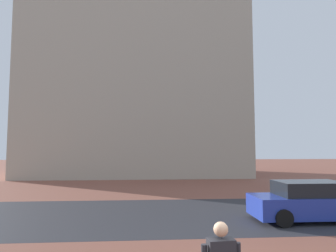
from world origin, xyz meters
TOP-DOWN VIEW (x-y plane):
  - ground_plane at (0.00, 10.00)m, footprint 120.00×120.00m
  - street_asphalt_strip at (0.00, 7.93)m, footprint 120.00×7.01m
  - landmark_building at (-1.86, 27.22)m, footprint 22.67×11.64m
  - car_blue at (5.39, 6.39)m, footprint 4.54×1.98m

SIDE VIEW (x-z plane):
  - ground_plane at x=0.00m, z-range 0.00..0.00m
  - street_asphalt_strip at x=0.00m, z-range 0.00..0.00m
  - car_blue at x=5.39m, z-range -0.03..1.49m
  - landmark_building at x=-1.86m, z-range -6.99..28.85m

